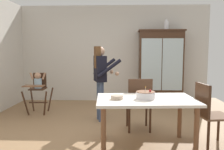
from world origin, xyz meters
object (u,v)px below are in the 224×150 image
Objects in this scene: china_cabinet at (161,67)px; dining_table at (146,105)px; adult_person at (100,74)px; dining_chair_far_side at (139,101)px; ceramic_vase at (166,25)px; high_chair_with_toddler at (38,85)px; birthday_cake at (145,95)px; serving_bowl at (117,97)px; dining_chair_right_end at (208,110)px.

dining_table is at bearing -103.40° from china_cabinet.
dining_chair_far_side is at bearing -148.30° from adult_person.
china_cabinet is 2.45m from dining_chair_far_side.
ceramic_vase is 2.91m from dining_chair_far_side.
birthday_cake is (2.27, -1.80, 0.14)m from high_chair_with_toddler.
ceramic_vase is 3.41m from dining_table.
china_cabinet is at bearing 19.30° from high_chair_with_toddler.
serving_bowl is (-0.43, -0.06, 0.13)m from dining_table.
dining_chair_right_end is at bearing -87.92° from ceramic_vase.
birthday_cake is 1.56× the size of serving_bowl.
dining_table is 5.37× the size of birthday_cake.
birthday_cake reaches higher than serving_bowl.
high_chair_with_toddler is (-3.11, -1.18, -1.46)m from ceramic_vase.
china_cabinet is 1.12m from ceramic_vase.
china_cabinet reaches higher than serving_bowl.
dining_table is at bearing 63.03° from birthday_cake.
birthday_cake reaches higher than dining_table.
china_cabinet is 3.23m from serving_bowl.
dining_chair_right_end is (0.11, -2.90, -1.56)m from ceramic_vase.
dining_chair_far_side is (-0.88, -2.29, -1.56)m from ceramic_vase.
serving_bowl is (-1.13, -3.01, -0.24)m from china_cabinet.
dining_chair_far_side is at bearing 93.91° from dining_table.
dining_chair_far_side is at bearing -110.97° from ceramic_vase.
china_cabinet is at bearing 69.40° from serving_bowl.
dining_table is at bearing 85.47° from dining_chair_right_end.
china_cabinet reaches higher than dining_table.
adult_person is 1.54m from birthday_cake.
dining_table is at bearing -166.60° from adult_person.
ceramic_vase is 0.28× the size of high_chair_with_toddler.
adult_person is at bearing 120.84° from birthday_cake.
dining_chair_far_side is (-0.05, 0.66, -0.09)m from dining_table.
serving_bowl is (0.36, -1.36, -0.20)m from adult_person.
adult_person reaches higher than dining_chair_far_side.
adult_person reaches higher than dining_chair_right_end.
high_chair_with_toddler is 5.28× the size of serving_bowl.
dining_chair_far_side is at bearing 50.41° from dining_chair_right_end.
dining_chair_far_side and dining_chair_right_end have the same top height.
birthday_cake is (0.78, -1.31, -0.17)m from adult_person.
serving_bowl reaches higher than dining_table.
dining_chair_right_end is at bearing 4.61° from birthday_cake.
adult_person is at bearing 46.44° from dining_chair_right_end.
serving_bowl is at bearing 57.66° from dining_chair_far_side.
high_chair_with_toddler reaches higher than dining_table.
birthday_cake is 0.29× the size of dining_chair_right_end.
adult_person is 2.17m from dining_chair_right_end.
adult_person is at bearing -132.05° from china_cabinet.
adult_person reaches higher than high_chair_with_toddler.
china_cabinet reaches higher than high_chair_with_toddler.
dining_chair_right_end is at bearing -30.29° from high_chair_with_toddler.
dining_chair_right_end is (0.95, 0.08, -0.24)m from birthday_cake.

